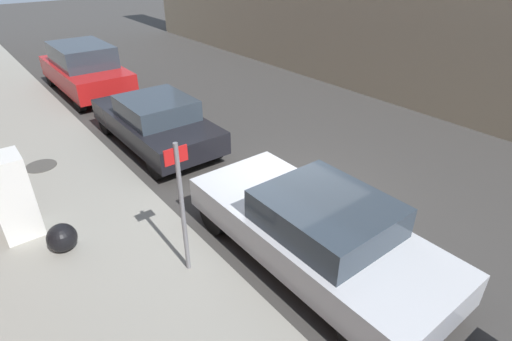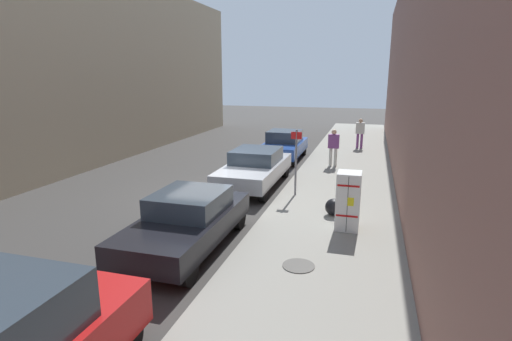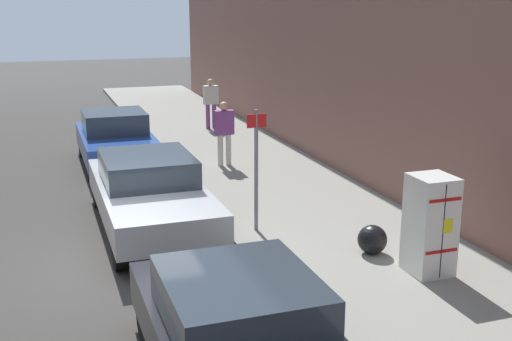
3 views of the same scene
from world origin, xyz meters
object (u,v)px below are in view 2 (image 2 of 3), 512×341
object	(u,v)px
trash_bag	(334,207)
parked_hatchback_blue	(284,145)
discarded_refrigerator	(348,201)
parked_sedan_silver	(255,167)
street_sign_post	(296,158)
pedestrian_standing_near	(360,131)
pedestrian_walking_far	(334,145)
parked_sedan_dark	(187,220)

from	to	relation	value
trash_bag	parked_hatchback_blue	distance (m)	8.58
discarded_refrigerator	parked_sedan_silver	xyz separation A→B (m)	(3.67, -3.77, -0.17)
street_sign_post	pedestrian_standing_near	xyz separation A→B (m)	(-1.78, -9.77, -0.32)
street_sign_post	trash_bag	distance (m)	2.47
pedestrian_standing_near	parked_hatchback_blue	world-z (taller)	pedestrian_standing_near
pedestrian_standing_near	parked_hatchback_blue	distance (m)	5.02
street_sign_post	parked_sedan_silver	size ratio (longest dim) A/B	0.48
parked_hatchback_blue	pedestrian_walking_far	bearing A→B (deg)	151.18
pedestrian_walking_far	parked_hatchback_blue	world-z (taller)	pedestrian_walking_far
parked_sedan_silver	parked_sedan_dark	distance (m)	5.81
parked_sedan_silver	trash_bag	bearing A→B (deg)	138.78
trash_bag	pedestrian_standing_near	bearing A→B (deg)	-91.62
pedestrian_walking_far	parked_hatchback_blue	size ratio (longest dim) A/B	0.42
pedestrian_standing_near	parked_hatchback_blue	xyz separation A→B (m)	(3.54, 3.54, -0.35)
parked_sedan_silver	street_sign_post	bearing A→B (deg)	147.92
street_sign_post	pedestrian_standing_near	distance (m)	9.94
street_sign_post	discarded_refrigerator	bearing A→B (deg)	125.59
parked_hatchback_blue	parked_sedan_dark	size ratio (longest dim) A/B	0.90
discarded_refrigerator	parked_sedan_silver	world-z (taller)	discarded_refrigerator
parked_hatchback_blue	discarded_refrigerator	bearing A→B (deg)	112.40
pedestrian_standing_near	street_sign_post	bearing A→B (deg)	123.78
discarded_refrigerator	trash_bag	size ratio (longest dim) A/B	3.13
pedestrian_walking_far	discarded_refrigerator	bearing A→B (deg)	58.28
street_sign_post	parked_sedan_dark	bearing A→B (deg)	69.53
parked_sedan_dark	trash_bag	bearing A→B (deg)	-137.04
street_sign_post	pedestrian_walking_far	bearing A→B (deg)	-99.41
discarded_refrigerator	pedestrian_walking_far	bearing A→B (deg)	-81.59
discarded_refrigerator	street_sign_post	world-z (taller)	street_sign_post
parked_sedan_silver	parked_sedan_dark	xyz separation A→B (m)	(-0.00, 5.81, -0.02)
parked_sedan_dark	parked_sedan_silver	bearing A→B (deg)	-90.00
pedestrian_walking_far	parked_sedan_dark	world-z (taller)	pedestrian_walking_far
trash_bag	pedestrian_standing_near	size ratio (longest dim) A/B	0.30
parked_hatchback_blue	parked_sedan_dark	distance (m)	10.94
pedestrian_walking_far	parked_sedan_silver	world-z (taller)	pedestrian_walking_far
street_sign_post	parked_hatchback_blue	world-z (taller)	street_sign_post
parked_hatchback_blue	parked_sedan_silver	xyz separation A→B (m)	(0.00, 5.13, 0.01)
parked_sedan_silver	pedestrian_walking_far	bearing A→B (deg)	-124.53
parked_sedan_silver	pedestrian_standing_near	bearing A→B (deg)	-112.22
parked_sedan_silver	parked_sedan_dark	size ratio (longest dim) A/B	1.07
trash_bag	parked_sedan_dark	distance (m)	4.41
pedestrian_standing_near	parked_sedan_dark	size ratio (longest dim) A/B	0.38
trash_bag	street_sign_post	bearing A→B (deg)	-49.64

